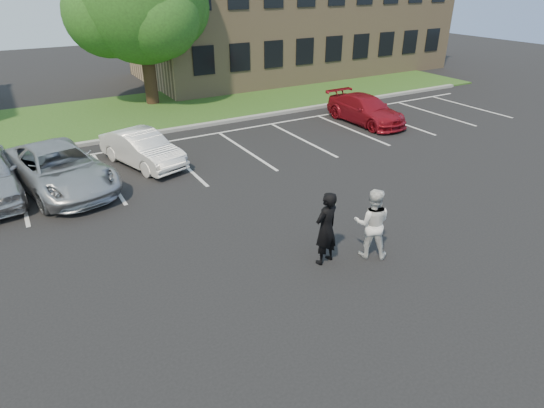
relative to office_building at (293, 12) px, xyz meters
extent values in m
plane|color=black|center=(-14.00, -21.99, -4.16)|extent=(90.00, 90.00, 0.00)
cube|color=gray|center=(-14.00, -9.99, -4.08)|extent=(40.00, 0.30, 0.15)
cube|color=#224A12|center=(-14.00, -5.99, -4.12)|extent=(44.00, 8.00, 0.08)
cube|color=silver|center=(-19.60, -13.99, -4.15)|extent=(0.12, 5.20, 0.01)
cube|color=silver|center=(-16.80, -13.99, -4.15)|extent=(0.12, 5.20, 0.01)
cube|color=silver|center=(-14.00, -13.99, -4.15)|extent=(0.12, 5.20, 0.01)
cube|color=silver|center=(-11.20, -13.99, -4.15)|extent=(0.12, 5.20, 0.01)
cube|color=silver|center=(-8.40, -13.99, -4.15)|extent=(0.12, 5.20, 0.01)
cube|color=silver|center=(-5.60, -13.99, -4.15)|extent=(0.12, 5.20, 0.01)
cube|color=silver|center=(-2.80, -13.99, -4.15)|extent=(0.12, 5.20, 0.01)
cube|color=silver|center=(0.00, -13.99, -4.15)|extent=(0.12, 5.20, 0.01)
cube|color=silver|center=(2.80, -13.99, -4.15)|extent=(0.12, 5.20, 0.01)
cube|color=silver|center=(-12.60, -11.29, -4.15)|extent=(34.00, 0.12, 0.01)
cube|color=#99805C|center=(0.00, 0.01, -0.16)|extent=(22.00, 10.00, 8.00)
cube|color=black|center=(-9.20, -5.02, -1.96)|extent=(1.30, 0.06, 1.60)
cube|color=black|center=(-6.90, -5.02, -1.96)|extent=(1.30, 0.06, 1.60)
cube|color=black|center=(-4.60, -5.02, -1.96)|extent=(1.30, 0.06, 1.60)
cube|color=black|center=(-2.30, -5.02, -1.96)|extent=(1.30, 0.06, 1.60)
cube|color=black|center=(0.00, -5.02, -1.96)|extent=(1.30, 0.06, 1.60)
cube|color=black|center=(2.30, -5.02, -1.96)|extent=(1.30, 0.06, 1.60)
cube|color=black|center=(4.60, -5.02, -1.96)|extent=(1.30, 0.06, 1.60)
cube|color=black|center=(6.90, -5.02, -1.96)|extent=(1.30, 0.06, 1.60)
cube|color=black|center=(9.20, -5.02, -1.96)|extent=(1.30, 0.06, 1.60)
cylinder|color=black|center=(-12.25, -4.59, -2.56)|extent=(0.70, 0.70, 3.20)
sphere|color=#25481A|center=(-10.65, -3.89, 0.84)|extent=(4.60, 4.60, 4.60)
sphere|color=#25481A|center=(-13.95, -4.19, 0.64)|extent=(4.40, 4.40, 4.40)
sphere|color=#25481A|center=(-11.85, -6.09, 0.44)|extent=(4.00, 4.00, 4.00)
imported|color=black|center=(-13.24, -22.33, -3.19)|extent=(0.79, 0.61, 1.94)
imported|color=silver|center=(-12.06, -22.66, -3.22)|extent=(1.16, 1.12, 1.88)
imported|color=#B1B3B8|center=(-18.31, -14.25, -3.42)|extent=(3.56, 5.71, 1.47)
imported|color=white|center=(-15.31, -13.46, -3.51)|extent=(2.51, 4.18, 1.30)
imported|color=maroon|center=(-4.29, -13.41, -3.50)|extent=(1.95, 4.55, 1.31)
camera|label=1|loc=(-19.25, -30.02, 2.35)|focal=30.00mm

